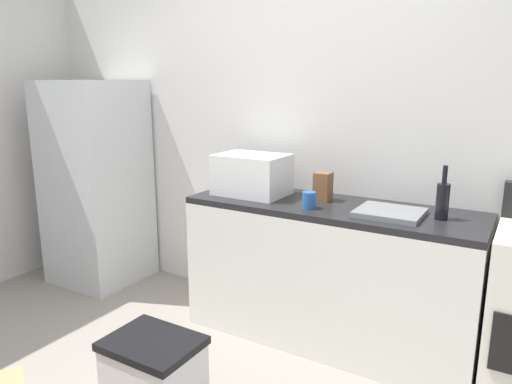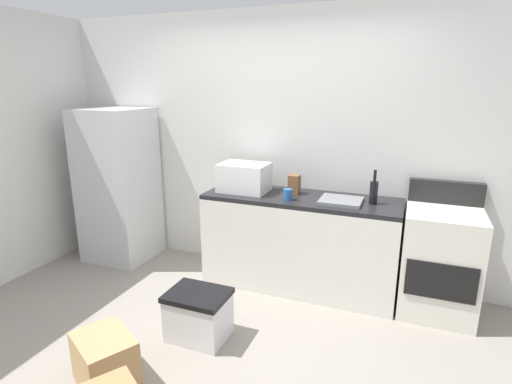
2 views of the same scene
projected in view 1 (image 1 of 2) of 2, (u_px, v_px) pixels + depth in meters
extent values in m
cube|color=silver|center=(312.00, 132.00, 3.25)|extent=(5.00, 0.10, 2.60)
cube|color=silver|center=(328.00, 276.00, 3.00)|extent=(1.80, 0.60, 0.86)
cube|color=black|center=(331.00, 208.00, 2.90)|extent=(1.80, 0.60, 0.04)
cube|color=silver|center=(96.00, 183.00, 3.89)|extent=(0.68, 0.66, 1.66)
cube|color=white|center=(252.00, 174.00, 3.15)|extent=(0.46, 0.34, 0.27)
cube|color=slate|center=(390.00, 213.00, 2.66)|extent=(0.36, 0.32, 0.03)
cylinder|color=black|center=(442.00, 202.00, 2.56)|extent=(0.07, 0.07, 0.20)
cylinder|color=black|center=(445.00, 175.00, 2.52)|extent=(0.03, 0.03, 0.10)
cylinder|color=#2659A5|center=(309.00, 200.00, 2.80)|extent=(0.08, 0.08, 0.10)
cube|color=brown|center=(323.00, 187.00, 2.99)|extent=(0.10, 0.10, 0.18)
cube|color=silver|center=(154.00, 377.00, 2.39)|extent=(0.44, 0.34, 0.34)
cube|color=black|center=(152.00, 343.00, 2.35)|extent=(0.46, 0.36, 0.04)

